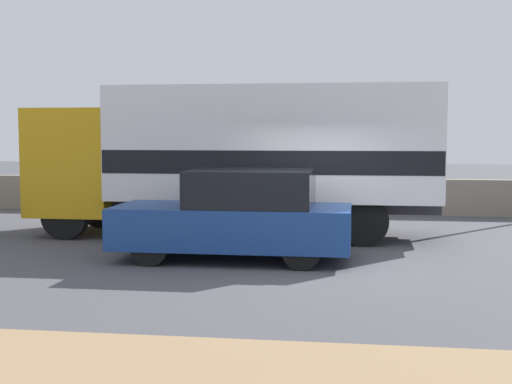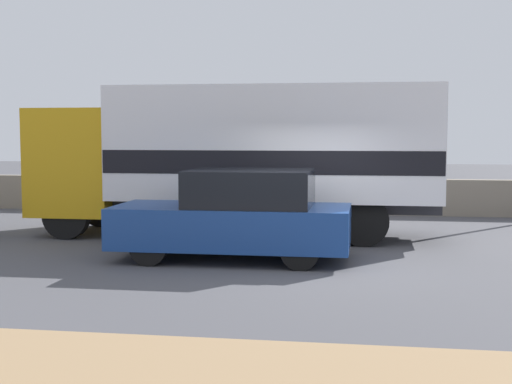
{
  "view_description": "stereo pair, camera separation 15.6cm",
  "coord_description": "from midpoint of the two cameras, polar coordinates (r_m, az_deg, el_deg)",
  "views": [
    {
      "loc": [
        0.97,
        -12.29,
        2.31
      ],
      "look_at": [
        -1.07,
        1.72,
        1.11
      ],
      "focal_mm": 50.0,
      "sensor_mm": 36.0,
      "label": 1
    },
    {
      "loc": [
        1.12,
        -12.27,
        2.31
      ],
      "look_at": [
        -1.07,
        1.72,
        1.11
      ],
      "focal_mm": 50.0,
      "sensor_mm": 36.0,
      "label": 2
    }
  ],
  "objects": [
    {
      "name": "box_truck",
      "position": [
        15.7,
        -1.34,
        3.2
      ],
      "size": [
        8.86,
        2.6,
        3.27
      ],
      "rotation": [
        0.0,
        0.0,
        3.14
      ],
      "color": "gold",
      "rests_on": "ground_plane"
    },
    {
      "name": "car_hatchback",
      "position": [
        12.81,
        -1.81,
        -1.93
      ],
      "size": [
        4.23,
        1.8,
        1.63
      ],
      "rotation": [
        0.0,
        0.0,
        3.14
      ],
      "color": "navy",
      "rests_on": "ground_plane"
    },
    {
      "name": "ground_plane",
      "position": [
        12.54,
        3.37,
        -5.78
      ],
      "size": [
        80.0,
        80.0,
        0.0
      ],
      "primitive_type": "plane",
      "color": "#47474C"
    },
    {
      "name": "stone_wall_backdrop",
      "position": [
        20.2,
        5.28,
        -0.31
      ],
      "size": [
        60.0,
        0.35,
        1.0
      ],
      "color": "gray",
      "rests_on": "ground_plane"
    }
  ]
}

